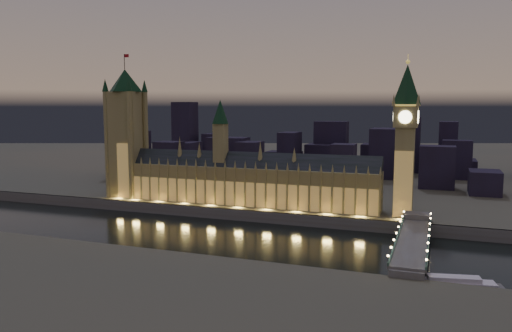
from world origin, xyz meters
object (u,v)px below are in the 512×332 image
(elizabeth_tower, at_px, (406,127))
(victoria_tower, at_px, (126,127))
(palace_of_westminster, at_px, (244,180))
(westminster_bridge, at_px, (413,244))
(river_boat, at_px, (454,283))

(elizabeth_tower, bearing_deg, victoria_tower, -180.00)
(palace_of_westminster, bearing_deg, elizabeth_tower, 0.09)
(westminster_bridge, bearing_deg, victoria_tower, 164.02)
(palace_of_westminster, bearing_deg, westminster_bridge, -27.48)
(palace_of_westminster, distance_m, westminster_bridge, 142.79)
(victoria_tower, relative_size, westminster_bridge, 1.02)
(palace_of_westminster, bearing_deg, river_boat, -36.64)
(westminster_bridge, bearing_deg, palace_of_westminster, 152.52)
(victoria_tower, height_order, river_boat, victoria_tower)
(palace_of_westminster, distance_m, river_boat, 182.89)
(palace_of_westminster, distance_m, elizabeth_tower, 122.29)
(elizabeth_tower, bearing_deg, westminster_bridge, -81.10)
(elizabeth_tower, height_order, westminster_bridge, elizabeth_tower)
(victoria_tower, relative_size, elizabeth_tower, 1.07)
(westminster_bridge, relative_size, river_boat, 2.55)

